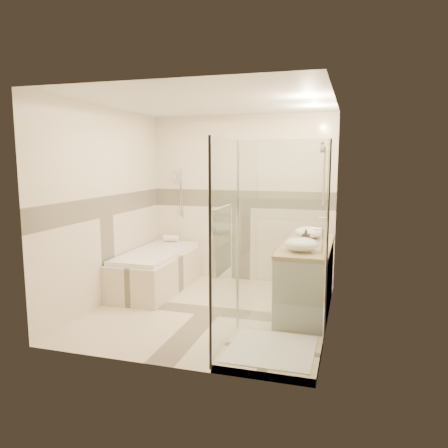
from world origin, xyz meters
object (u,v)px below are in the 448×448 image
(bathtub, at_px, (157,268))
(vessel_sink_far, at_px, (301,244))
(amenity_bottle_a, at_px, (306,236))
(shower_enclosure, at_px, (261,302))
(vessel_sink_near, at_px, (309,232))
(vanity, at_px, (306,278))
(amenity_bottle_b, at_px, (306,237))

(bathtub, xyz_separation_m, vessel_sink_far, (2.13, -0.80, 0.62))
(amenity_bottle_a, bearing_deg, shower_enclosure, -102.06)
(vessel_sink_near, height_order, vessel_sink_far, same)
(vanity, distance_m, shower_enclosure, 1.31)
(vessel_sink_near, height_order, amenity_bottle_b, amenity_bottle_b)
(vessel_sink_near, relative_size, vessel_sink_far, 1.00)
(vanity, xyz_separation_m, vessel_sink_far, (-0.02, -0.45, 0.50))
(amenity_bottle_a, distance_m, amenity_bottle_b, 0.01)
(shower_enclosure, xyz_separation_m, amenity_bottle_a, (0.27, 1.28, 0.43))
(bathtub, distance_m, amenity_bottle_a, 2.25)
(bathtub, xyz_separation_m, shower_enclosure, (1.86, -1.62, 0.20))
(vessel_sink_near, distance_m, amenity_bottle_a, 0.38)
(vessel_sink_far, relative_size, amenity_bottle_b, 2.40)
(vessel_sink_near, bearing_deg, bathtub, -178.91)
(amenity_bottle_a, xyz_separation_m, amenity_bottle_b, (0.00, 0.01, -0.01))
(vessel_sink_near, relative_size, amenity_bottle_b, 2.40)
(vessel_sink_near, bearing_deg, shower_enclosure, -99.32)
(vanity, height_order, amenity_bottle_b, amenity_bottle_b)
(bathtub, height_order, vanity, vanity)
(bathtub, distance_m, vanity, 2.18)
(amenity_bottle_a, height_order, amenity_bottle_b, amenity_bottle_a)
(amenity_bottle_b, bearing_deg, bathtub, 171.01)
(vanity, xyz_separation_m, amenity_bottle_b, (-0.02, 0.01, 0.50))
(shower_enclosure, distance_m, amenity_bottle_b, 1.38)
(vessel_sink_near, height_order, amenity_bottle_a, amenity_bottle_a)
(shower_enclosure, bearing_deg, vessel_sink_far, 71.53)
(vanity, relative_size, vessel_sink_far, 4.30)
(shower_enclosure, height_order, vessel_sink_far, shower_enclosure)
(shower_enclosure, relative_size, vessel_sink_near, 5.42)
(vessel_sink_far, bearing_deg, vanity, 87.48)
(vanity, xyz_separation_m, amenity_bottle_a, (-0.02, 0.01, 0.51))
(shower_enclosure, relative_size, vessel_sink_far, 5.42)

